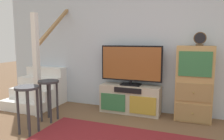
{
  "coord_description": "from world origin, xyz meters",
  "views": [
    {
      "loc": [
        0.78,
        -1.58,
        1.34
      ],
      "look_at": [
        -0.45,
        1.62,
        0.87
      ],
      "focal_mm": 34.68,
      "sensor_mm": 36.0,
      "label": 1
    }
  ],
  "objects_px": {
    "side_cabinet": "(194,84)",
    "bar_stool_near": "(27,98)",
    "desk_clock": "(200,39)",
    "bar_stool_far": "(49,91)",
    "television": "(131,64)",
    "media_console": "(130,99)"
  },
  "relations": [
    {
      "from": "media_console",
      "to": "bar_stool_near",
      "type": "bearing_deg",
      "value": -128.85
    },
    {
      "from": "desk_clock",
      "to": "side_cabinet",
      "type": "bearing_deg",
      "value": 164.27
    },
    {
      "from": "television",
      "to": "desk_clock",
      "type": "relative_size",
      "value": 5.2
    },
    {
      "from": "bar_stool_near",
      "to": "bar_stool_far",
      "type": "bearing_deg",
      "value": 93.63
    },
    {
      "from": "side_cabinet",
      "to": "bar_stool_far",
      "type": "xyz_separation_m",
      "value": [
        -2.25,
        -0.88,
        -0.12
      ]
    },
    {
      "from": "desk_clock",
      "to": "bar_stool_far",
      "type": "bearing_deg",
      "value": -159.48
    },
    {
      "from": "television",
      "to": "desk_clock",
      "type": "bearing_deg",
      "value": -1.43
    },
    {
      "from": "desk_clock",
      "to": "bar_stool_near",
      "type": "bearing_deg",
      "value": -148.5
    },
    {
      "from": "television",
      "to": "desk_clock",
      "type": "xyz_separation_m",
      "value": [
        1.15,
        -0.03,
        0.46
      ]
    },
    {
      "from": "media_console",
      "to": "side_cabinet",
      "type": "distance_m",
      "value": 1.15
    },
    {
      "from": "side_cabinet",
      "to": "bar_stool_near",
      "type": "distance_m",
      "value": 2.63
    },
    {
      "from": "media_console",
      "to": "television",
      "type": "height_order",
      "value": "television"
    },
    {
      "from": "media_console",
      "to": "desk_clock",
      "type": "distance_m",
      "value": 1.59
    },
    {
      "from": "bar_stool_far",
      "to": "side_cabinet",
      "type": "bearing_deg",
      "value": 21.3
    },
    {
      "from": "desk_clock",
      "to": "television",
      "type": "bearing_deg",
      "value": 178.57
    },
    {
      "from": "side_cabinet",
      "to": "bar_stool_far",
      "type": "relative_size",
      "value": 1.84
    },
    {
      "from": "bar_stool_near",
      "to": "bar_stool_far",
      "type": "xyz_separation_m",
      "value": [
        -0.03,
        0.53,
        -0.01
      ]
    },
    {
      "from": "bar_stool_near",
      "to": "media_console",
      "type": "bearing_deg",
      "value": 51.15
    },
    {
      "from": "media_console",
      "to": "side_cabinet",
      "type": "relative_size",
      "value": 0.88
    },
    {
      "from": "bar_stool_near",
      "to": "bar_stool_far",
      "type": "height_order",
      "value": "bar_stool_near"
    },
    {
      "from": "television",
      "to": "side_cabinet",
      "type": "height_order",
      "value": "side_cabinet"
    },
    {
      "from": "desk_clock",
      "to": "bar_stool_near",
      "type": "xyz_separation_m",
      "value": [
        -2.27,
        -1.39,
        -0.85
      ]
    }
  ]
}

